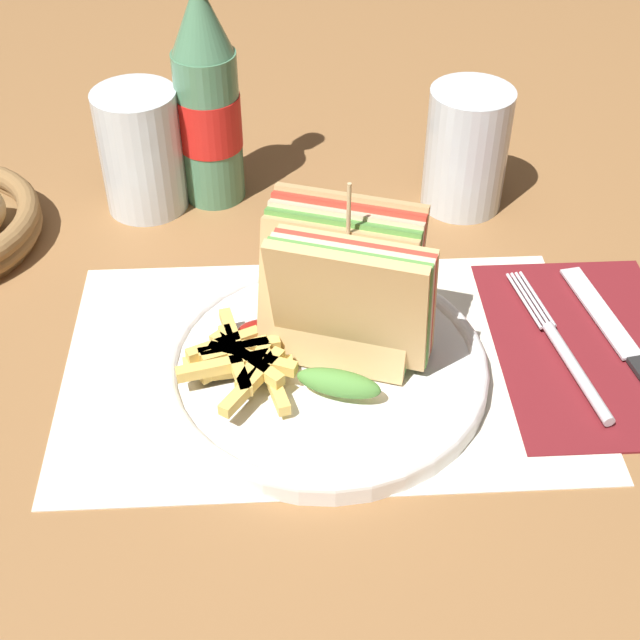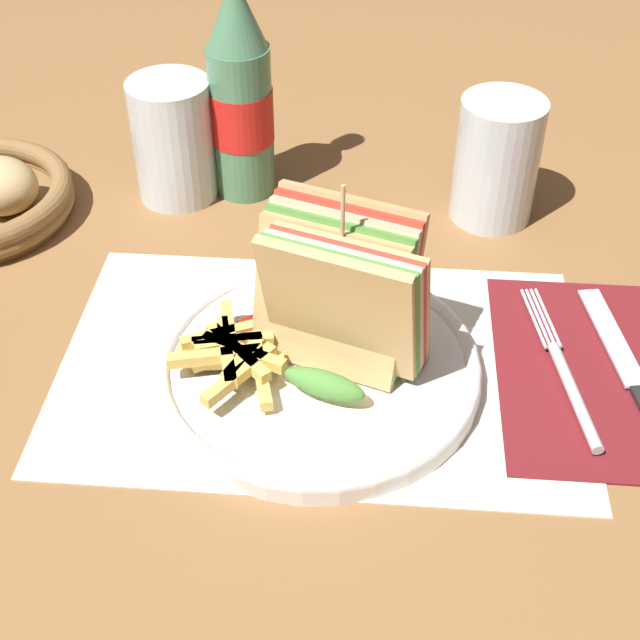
{
  "view_description": "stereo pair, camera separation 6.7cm",
  "coord_description": "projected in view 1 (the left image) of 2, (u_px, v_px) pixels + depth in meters",
  "views": [
    {
      "loc": [
        0.0,
        -0.48,
        0.48
      ],
      "look_at": [
        0.03,
        0.03,
        0.04
      ],
      "focal_mm": 50.0,
      "sensor_mm": 36.0,
      "label": 1
    },
    {
      "loc": [
        0.07,
        -0.48,
        0.48
      ],
      "look_at": [
        0.03,
        0.03,
        0.04
      ],
      "focal_mm": 50.0,
      "sensor_mm": 36.0,
      "label": 2
    }
  ],
  "objects": [
    {
      "name": "ground_plane",
      "position": [
        284.0,
        390.0,
        0.68
      ],
      "size": [
        4.0,
        4.0,
        0.0
      ],
      "primitive_type": "plane",
      "color": "olive"
    },
    {
      "name": "placemat",
      "position": [
        322.0,
        364.0,
        0.7
      ],
      "size": [
        0.41,
        0.26,
        0.0
      ],
      "color": "silver",
      "rests_on": "ground_plane"
    },
    {
      "name": "plate_main",
      "position": [
        321.0,
        367.0,
        0.68
      ],
      "size": [
        0.25,
        0.25,
        0.02
      ],
      "color": "white",
      "rests_on": "ground_plane"
    },
    {
      "name": "club_sandwich",
      "position": [
        343.0,
        296.0,
        0.65
      ],
      "size": [
        0.14,
        0.13,
        0.15
      ],
      "color": "tan",
      "rests_on": "plate_main"
    },
    {
      "name": "fries_pile",
      "position": [
        237.0,
        361.0,
        0.65
      ],
      "size": [
        0.09,
        0.11,
        0.02
      ],
      "color": "#E0B756",
      "rests_on": "plate_main"
    },
    {
      "name": "ketchup_blob",
      "position": [
        259.0,
        336.0,
        0.68
      ],
      "size": [
        0.04,
        0.04,
        0.01
      ],
      "color": "maroon",
      "rests_on": "plate_main"
    },
    {
      "name": "napkin",
      "position": [
        585.0,
        347.0,
        0.71
      ],
      "size": [
        0.15,
        0.22,
        0.0
      ],
      "color": "maroon",
      "rests_on": "ground_plane"
    },
    {
      "name": "fork",
      "position": [
        564.0,
        357.0,
        0.69
      ],
      "size": [
        0.04,
        0.18,
        0.01
      ],
      "rotation": [
        0.0,
        0.0,
        0.17
      ],
      "color": "silver",
      "rests_on": "napkin"
    },
    {
      "name": "knife",
      "position": [
        620.0,
        344.0,
        0.71
      ],
      "size": [
        0.05,
        0.19,
        0.0
      ],
      "rotation": [
        0.0,
        0.0,
        0.17
      ],
      "color": "black",
      "rests_on": "napkin"
    },
    {
      "name": "coke_bottle_near",
      "position": [
        204.0,
        100.0,
        0.81
      ],
      "size": [
        0.06,
        0.06,
        0.24
      ],
      "color": "#4C7F5B",
      "rests_on": "ground_plane"
    },
    {
      "name": "glass_near",
      "position": [
        463.0,
        156.0,
        0.84
      ],
      "size": [
        0.08,
        0.08,
        0.12
      ],
      "color": "silver",
      "rests_on": "ground_plane"
    },
    {
      "name": "glass_far",
      "position": [
        139.0,
        158.0,
        0.83
      ],
      "size": [
        0.08,
        0.08,
        0.12
      ],
      "color": "silver",
      "rests_on": "ground_plane"
    }
  ]
}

